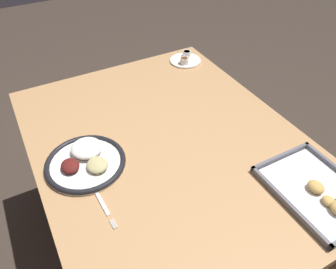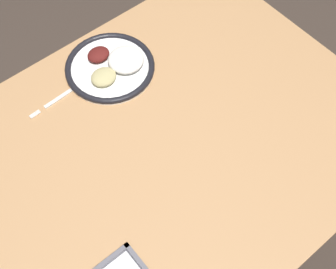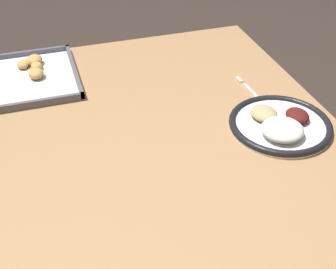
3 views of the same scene
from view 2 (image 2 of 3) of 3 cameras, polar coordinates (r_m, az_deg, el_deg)
ground_plane at (r=2.03m, az=-0.24°, el=-11.42°), size 8.00×8.00×0.00m
dining_table at (r=1.44m, az=-0.33°, el=-2.74°), size 1.28×0.99×0.73m
dinner_plate at (r=1.52m, az=-6.89°, el=8.28°), size 0.29×0.29×0.05m
fork at (r=1.48m, az=-13.14°, el=4.34°), size 0.19×0.02×0.00m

